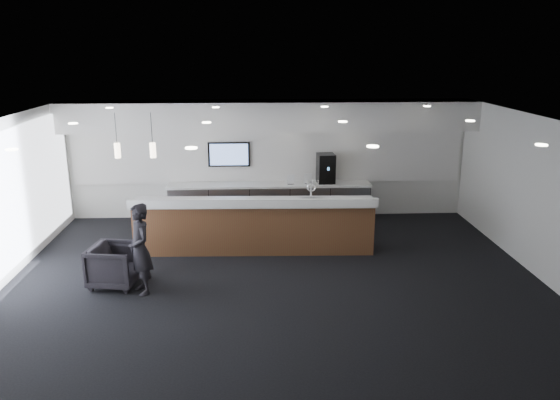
{
  "coord_description": "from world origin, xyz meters",
  "views": [
    {
      "loc": [
        -0.38,
        -9.6,
        4.24
      ],
      "look_at": [
        0.15,
        1.3,
        1.18
      ],
      "focal_mm": 35.0,
      "sensor_mm": 36.0,
      "label": 1
    }
  ],
  "objects_px": {
    "coffee_machine": "(326,168)",
    "armchair": "(115,265)",
    "lounge_guest": "(140,249)",
    "service_counter": "(254,225)"
  },
  "relations": [
    {
      "from": "coffee_machine",
      "to": "armchair",
      "type": "height_order",
      "value": "coffee_machine"
    },
    {
      "from": "coffee_machine",
      "to": "lounge_guest",
      "type": "relative_size",
      "value": 0.44
    },
    {
      "from": "service_counter",
      "to": "coffee_machine",
      "type": "bearing_deg",
      "value": 52.48
    },
    {
      "from": "service_counter",
      "to": "coffee_machine",
      "type": "relative_size",
      "value": 7.05
    },
    {
      "from": "armchair",
      "to": "coffee_machine",
      "type": "bearing_deg",
      "value": -39.2
    },
    {
      "from": "coffee_machine",
      "to": "armchair",
      "type": "bearing_deg",
      "value": -142.7
    },
    {
      "from": "coffee_machine",
      "to": "armchair",
      "type": "xyz_separation_m",
      "value": [
        -4.36,
        -3.87,
        -0.92
      ]
    },
    {
      "from": "service_counter",
      "to": "lounge_guest",
      "type": "relative_size",
      "value": 3.13
    },
    {
      "from": "armchair",
      "to": "service_counter",
      "type": "bearing_deg",
      "value": -47.83
    },
    {
      "from": "armchair",
      "to": "lounge_guest",
      "type": "distance_m",
      "value": 0.77
    }
  ]
}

